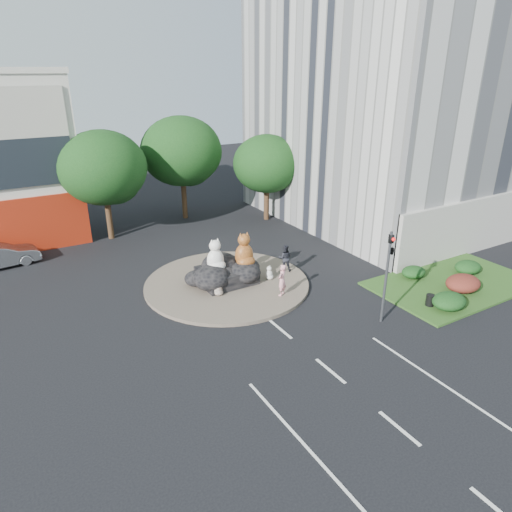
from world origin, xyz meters
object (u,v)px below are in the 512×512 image
Objects in this scene: cat_tabby at (244,249)px; litter_bin at (430,300)px; kitten_calico at (218,287)px; kitten_white at (269,272)px; cat_white at (215,255)px; parked_car at (0,256)px; pedestrian_dark at (285,258)px; pedestrian_pink at (282,280)px.

cat_tabby is 3.39× the size of litter_bin.
kitten_calico is 1.10× the size of kitten_white.
cat_white reaches higher than parked_car.
kitten_calico is 3.69m from kitten_white.
pedestrian_dark is 9.03m from litter_bin.
pedestrian_dark reaches higher than litter_bin.
parked_car reaches higher than kitten_calico.
cat_white is at bearing -138.97° from parked_car.
kitten_white is at bearing -134.71° from parked_car.
pedestrian_pink is 19.01m from parked_car.
cat_tabby is 3.23m from pedestrian_pink.
kitten_white is at bearing -135.05° from pedestrian_pink.
kitten_white is at bearing -23.41° from cat_tabby.
cat_white reaches higher than kitten_white.
pedestrian_dark is 18.89m from parked_car.
litter_bin is (9.63, -6.96, -0.25)m from kitten_calico.
pedestrian_dark is (2.89, -0.18, -1.10)m from cat_tabby.
litter_bin is at bearing -24.80° from kitten_calico.
kitten_calico is at bearing 155.38° from kitten_white.
cat_tabby is (1.79, -0.30, 0.09)m from cat_white.
cat_white is at bearing 137.53° from litter_bin.
pedestrian_pink reaches higher than parked_car.
cat_tabby reaches higher than pedestrian_pink.
kitten_white is 0.50× the size of pedestrian_dark.
pedestrian_pink is (0.83, -2.93, -1.05)m from cat_tabby.
cat_white reaches higher than litter_bin.
kitten_white is 17.95m from parked_car.
pedestrian_dark is (4.67, -0.48, -1.02)m from cat_white.
litter_bin is at bearing -45.34° from cat_white.
kitten_calico reaches higher than litter_bin.
litter_bin is (20.16, -18.29, -0.35)m from parked_car.
pedestrian_dark is at bearing -8.74° from cat_white.
litter_bin is at bearing -139.18° from parked_car.
litter_bin is (7.31, -8.02, -1.75)m from cat_tabby.
pedestrian_pink reaches higher than litter_bin.
parked_car is (-15.73, 10.44, -0.30)m from pedestrian_dark.
kitten_calico is 1.53× the size of litter_bin.
cat_tabby is 0.46× the size of parked_car.
kitten_white is at bearing 129.24° from litter_bin.
kitten_white is at bearing -21.06° from cat_white.
cat_tabby reaches higher than litter_bin.
cat_white is 3.61m from kitten_white.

